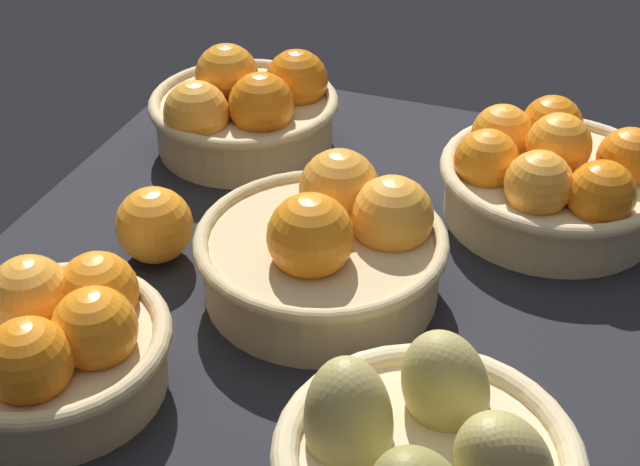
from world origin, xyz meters
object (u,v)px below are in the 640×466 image
Objects in this scene: basket_near_right at (552,177)px; basket_center at (330,245)px; basket_far_left at (57,344)px; basket_far_right at (245,110)px; loose_orange_front_gap at (154,225)px; basket_near_left_pears at (428,459)px.

basket_center reaches higher than basket_near_right.
basket_far_right reaches higher than basket_far_left.
loose_orange_front_gap is at bearing 94.87° from basket_center.
basket_near_left_pears is at bearing -142.43° from basket_far_right.
basket_far_right is (44.19, 34.00, 0.71)cm from basket_near_left_pears.
basket_far_left reaches higher than loose_orange_front_gap.
loose_orange_front_gap is (-1.53, 17.97, -0.97)cm from basket_center.
basket_far_left is at bearing 88.16° from basket_near_left_pears.
basket_far_left is 31.81cm from basket_near_left_pears.
loose_orange_front_gap is (20.12, 33.22, -0.32)cm from basket_near_left_pears.
basket_far_right is at bearing 2.92° from basket_far_left.
basket_near_right reaches higher than basket_far_left.
basket_near_right is at bearing -59.55° from loose_orange_front_gap.
loose_orange_front_gap is at bearing 120.45° from basket_near_right.
basket_far_right is 2.92× the size of loose_orange_front_gap.
basket_far_right is 24.10cm from loose_orange_front_gap.
loose_orange_front_gap is (-24.07, -0.77, -1.02)cm from basket_far_right.
basket_center and basket_far_right have the same top height.
basket_far_right is at bearing 85.47° from basket_near_right.
basket_far_right is (43.17, 2.20, 0.23)cm from basket_far_left.
basket_near_left_pears is (-1.02, -31.79, -0.47)cm from basket_far_left.
basket_near_right is 1.01× the size of basket_center.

